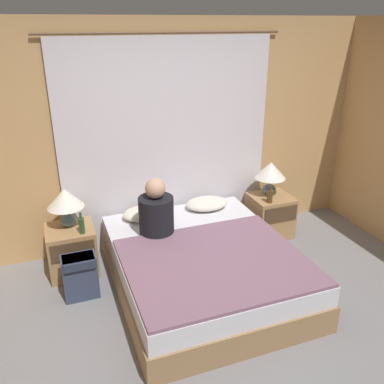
{
  "coord_description": "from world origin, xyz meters",
  "views": [
    {
      "loc": [
        -1.27,
        -2.44,
        2.45
      ],
      "look_at": [
        0.0,
        0.98,
        0.9
      ],
      "focal_mm": 38.0,
      "sensor_mm": 36.0,
      "label": 1
    }
  ],
  "objects_px": {
    "bed": "(203,267)",
    "beer_bottle_on_right_stand": "(270,196)",
    "backpack_on_floor": "(80,274)",
    "pillow_left": "(145,213)",
    "pillow_right": "(207,203)",
    "nightstand_left": "(72,250)",
    "lamp_right": "(270,172)",
    "nightstand_right": "(270,215)",
    "lamp_left": "(65,201)",
    "beer_bottle_on_left_stand": "(82,225)",
    "person_left_in_bed": "(156,212)"
  },
  "relations": [
    {
      "from": "nightstand_left",
      "to": "backpack_on_floor",
      "type": "distance_m",
      "value": 0.46
    },
    {
      "from": "pillow_right",
      "to": "beer_bottle_on_left_stand",
      "type": "bearing_deg",
      "value": -171.51
    },
    {
      "from": "pillow_right",
      "to": "beer_bottle_on_left_stand",
      "type": "xyz_separation_m",
      "value": [
        -1.42,
        -0.21,
        0.08
      ]
    },
    {
      "from": "beer_bottle_on_left_stand",
      "to": "beer_bottle_on_right_stand",
      "type": "height_order",
      "value": "beer_bottle_on_left_stand"
    },
    {
      "from": "lamp_right",
      "to": "beer_bottle_on_right_stand",
      "type": "distance_m",
      "value": 0.31
    },
    {
      "from": "bed",
      "to": "backpack_on_floor",
      "type": "distance_m",
      "value": 1.17
    },
    {
      "from": "lamp_left",
      "to": "pillow_right",
      "type": "relative_size",
      "value": 0.84
    },
    {
      "from": "bed",
      "to": "nightstand_right",
      "type": "relative_size",
      "value": 3.96
    },
    {
      "from": "pillow_left",
      "to": "pillow_right",
      "type": "height_order",
      "value": "same"
    },
    {
      "from": "nightstand_right",
      "to": "pillow_left",
      "type": "height_order",
      "value": "pillow_left"
    },
    {
      "from": "lamp_left",
      "to": "pillow_left",
      "type": "xyz_separation_m",
      "value": [
        0.81,
        0.01,
        -0.28
      ]
    },
    {
      "from": "bed",
      "to": "beer_bottle_on_left_stand",
      "type": "distance_m",
      "value": 1.26
    },
    {
      "from": "beer_bottle_on_left_stand",
      "to": "bed",
      "type": "bearing_deg",
      "value": -28.81
    },
    {
      "from": "nightstand_left",
      "to": "beer_bottle_on_left_stand",
      "type": "xyz_separation_m",
      "value": [
        0.12,
        -0.14,
        0.34
      ]
    },
    {
      "from": "lamp_left",
      "to": "nightstand_right",
      "type": "bearing_deg",
      "value": -1.59
    },
    {
      "from": "bed",
      "to": "person_left_in_bed",
      "type": "height_order",
      "value": "person_left_in_bed"
    },
    {
      "from": "nightstand_right",
      "to": "lamp_left",
      "type": "xyz_separation_m",
      "value": [
        -2.34,
        0.06,
        0.54
      ]
    },
    {
      "from": "bed",
      "to": "person_left_in_bed",
      "type": "relative_size",
      "value": 3.37
    },
    {
      "from": "nightstand_right",
      "to": "beer_bottle_on_right_stand",
      "type": "distance_m",
      "value": 0.38
    },
    {
      "from": "lamp_right",
      "to": "pillow_right",
      "type": "distance_m",
      "value": 0.85
    },
    {
      "from": "pillow_left",
      "to": "bed",
      "type": "bearing_deg",
      "value": -65.36
    },
    {
      "from": "nightstand_right",
      "to": "person_left_in_bed",
      "type": "bearing_deg",
      "value": -168.39
    },
    {
      "from": "lamp_right",
      "to": "beer_bottle_on_right_stand",
      "type": "height_order",
      "value": "lamp_right"
    },
    {
      "from": "lamp_right",
      "to": "pillow_right",
      "type": "height_order",
      "value": "lamp_right"
    },
    {
      "from": "nightstand_left",
      "to": "backpack_on_floor",
      "type": "bearing_deg",
      "value": -86.17
    },
    {
      "from": "pillow_right",
      "to": "beer_bottle_on_left_stand",
      "type": "relative_size",
      "value": 2.17
    },
    {
      "from": "beer_bottle_on_right_stand",
      "to": "lamp_right",
      "type": "bearing_deg",
      "value": 61.36
    },
    {
      "from": "bed",
      "to": "lamp_right",
      "type": "bearing_deg",
      "value": 33.86
    },
    {
      "from": "pillow_left",
      "to": "backpack_on_floor",
      "type": "bearing_deg",
      "value": -145.81
    },
    {
      "from": "bed",
      "to": "beer_bottle_on_right_stand",
      "type": "relative_size",
      "value": 9.71
    },
    {
      "from": "bed",
      "to": "nightstand_left",
      "type": "relative_size",
      "value": 3.96
    },
    {
      "from": "beer_bottle_on_left_stand",
      "to": "beer_bottle_on_right_stand",
      "type": "xyz_separation_m",
      "value": [
        2.11,
        0.0,
        -0.01
      ]
    },
    {
      "from": "person_left_in_bed",
      "to": "lamp_right",
      "type": "bearing_deg",
      "value": 13.95
    },
    {
      "from": "nightstand_left",
      "to": "lamp_right",
      "type": "bearing_deg",
      "value": 1.59
    },
    {
      "from": "lamp_left",
      "to": "person_left_in_bed",
      "type": "bearing_deg",
      "value": -24.29
    },
    {
      "from": "nightstand_left",
      "to": "nightstand_right",
      "type": "distance_m",
      "value": 2.34
    },
    {
      "from": "pillow_left",
      "to": "beer_bottle_on_left_stand",
      "type": "height_order",
      "value": "beer_bottle_on_left_stand"
    },
    {
      "from": "pillow_right",
      "to": "beer_bottle_on_right_stand",
      "type": "relative_size",
      "value": 2.36
    },
    {
      "from": "bed",
      "to": "pillow_right",
      "type": "height_order",
      "value": "pillow_right"
    },
    {
      "from": "person_left_in_bed",
      "to": "backpack_on_floor",
      "type": "relative_size",
      "value": 1.36
    },
    {
      "from": "bed",
      "to": "backpack_on_floor",
      "type": "bearing_deg",
      "value": 167.0
    },
    {
      "from": "beer_bottle_on_left_stand",
      "to": "backpack_on_floor",
      "type": "xyz_separation_m",
      "value": [
        -0.09,
        -0.32,
        -0.35
      ]
    },
    {
      "from": "nightstand_left",
      "to": "pillow_left",
      "type": "height_order",
      "value": "pillow_left"
    },
    {
      "from": "person_left_in_bed",
      "to": "backpack_on_floor",
      "type": "height_order",
      "value": "person_left_in_bed"
    },
    {
      "from": "beer_bottle_on_right_stand",
      "to": "nightstand_left",
      "type": "bearing_deg",
      "value": 176.39
    },
    {
      "from": "lamp_right",
      "to": "pillow_right",
      "type": "relative_size",
      "value": 0.84
    },
    {
      "from": "bed",
      "to": "pillow_right",
      "type": "relative_size",
      "value": 4.12
    },
    {
      "from": "pillow_right",
      "to": "backpack_on_floor",
      "type": "bearing_deg",
      "value": -160.64
    },
    {
      "from": "nightstand_left",
      "to": "beer_bottle_on_right_stand",
      "type": "bearing_deg",
      "value": -3.61
    },
    {
      "from": "backpack_on_floor",
      "to": "beer_bottle_on_right_stand",
      "type": "bearing_deg",
      "value": 8.19
    }
  ]
}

